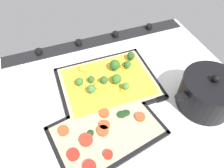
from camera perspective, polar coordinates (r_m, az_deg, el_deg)
The scene contains 7 objects.
ground_plane at distance 75.46cm, azimuth 3.91°, elevation -3.83°, with size 85.99×73.07×3.00cm, color silver.
stove_control_panel at distance 96.07cm, azimuth -3.96°, elevation 11.82°, with size 82.55×7.00×2.60cm.
baking_tray_front at distance 77.16cm, azimuth -1.09°, elevation 0.12°, with size 35.28×27.68×1.30cm.
broccoli_pizza at distance 76.43cm, azimuth -0.95°, elevation 1.12°, with size 32.87×25.27×6.06cm.
baking_tray_back at distance 65.96cm, azimuth -1.44°, elevation -12.86°, with size 36.08×27.28×1.30cm.
veggie_pizza_back at distance 65.17cm, azimuth -1.88°, elevation -12.79°, with size 33.28×24.47×1.90cm.
cooking_pot at distance 74.27cm, azimuth 24.75°, elevation -2.20°, with size 25.32×18.48×13.82cm.
Camera 1 is at (20.76, 40.65, 58.59)cm, focal length 33.46 mm.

